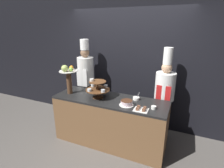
% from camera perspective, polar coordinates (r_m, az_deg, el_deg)
% --- Properties ---
extents(ground_plane, '(14.00, 14.00, 0.00)m').
position_cam_1_polar(ground_plane, '(3.37, -3.15, -21.31)').
color(ground_plane, '#5B5651').
extents(wall_back, '(10.00, 0.06, 2.80)m').
position_cam_1_polar(wall_back, '(3.81, 4.90, 7.04)').
color(wall_back, black).
rests_on(wall_back, ground_plane).
extents(buffet_counter, '(2.06, 0.66, 0.91)m').
position_cam_1_polar(buffet_counter, '(3.35, -0.70, -11.99)').
color(buffet_counter, brown).
rests_on(buffet_counter, ground_plane).
extents(tiered_stand, '(0.43, 0.43, 0.35)m').
position_cam_1_polar(tiered_stand, '(3.14, -4.74, -1.34)').
color(tiered_stand, brown).
rests_on(tiered_stand, buffet_counter).
extents(fruit_pedestal, '(0.34, 0.34, 0.57)m').
position_cam_1_polar(fruit_pedestal, '(3.37, -14.15, 2.80)').
color(fruit_pedestal, brown).
rests_on(fruit_pedestal, buffet_counter).
extents(cake_round, '(0.24, 0.24, 0.08)m').
position_cam_1_polar(cake_round, '(2.90, 4.80, -6.17)').
color(cake_round, white).
rests_on(cake_round, buffet_counter).
extents(cup_white, '(0.08, 0.08, 0.05)m').
position_cam_1_polar(cup_white, '(2.84, 13.46, -7.49)').
color(cup_white, white).
rests_on(cup_white, buffet_counter).
extents(cake_square_tray, '(0.22, 0.19, 0.05)m').
position_cam_1_polar(cake_square_tray, '(2.78, 9.46, -8.06)').
color(cake_square_tray, white).
rests_on(cake_square_tray, buffet_counter).
extents(serving_bowl_far, '(0.12, 0.12, 0.15)m').
position_cam_1_polar(serving_bowl_far, '(3.13, 7.88, -4.67)').
color(serving_bowl_far, white).
rests_on(serving_bowl_far, buffet_counter).
extents(chef_left, '(0.35, 0.35, 1.89)m').
position_cam_1_polar(chef_left, '(3.92, -8.48, 2.00)').
color(chef_left, '#28282D').
rests_on(chef_left, ground_plane).
extents(chef_center_left, '(0.36, 0.36, 1.80)m').
position_cam_1_polar(chef_center_left, '(3.41, 16.69, -2.91)').
color(chef_center_left, '#28282D').
rests_on(chef_center_left, ground_plane).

